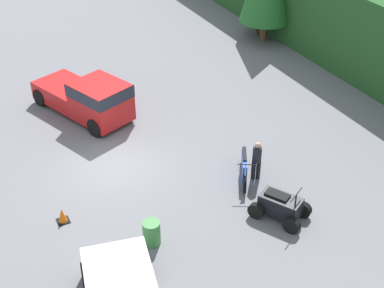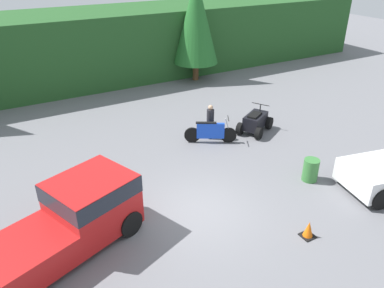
% 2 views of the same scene
% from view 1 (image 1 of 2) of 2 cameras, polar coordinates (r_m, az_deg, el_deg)
% --- Properties ---
extents(ground_plane, '(80.00, 80.00, 0.00)m').
position_cam_1_polar(ground_plane, '(21.46, -8.31, -2.22)').
color(ground_plane, slate).
extents(pickup_truck_red, '(5.44, 3.65, 1.92)m').
position_cam_1_polar(pickup_truck_red, '(24.32, -10.92, 4.94)').
color(pickup_truck_red, red).
rests_on(pickup_truck_red, ground_plane).
extents(dirt_bike, '(2.11, 1.29, 1.21)m').
position_cam_1_polar(dirt_bike, '(20.36, 5.58, -2.47)').
color(dirt_bike, black).
rests_on(dirt_bike, ground_plane).
extents(quad_atv, '(2.24, 1.96, 1.24)m').
position_cam_1_polar(quad_atv, '(18.77, 9.38, -6.55)').
color(quad_atv, black).
rests_on(quad_atv, ground_plane).
extents(rider_person, '(0.45, 0.45, 1.63)m').
position_cam_1_polar(rider_person, '(20.17, 6.92, -1.62)').
color(rider_person, black).
rests_on(rider_person, ground_plane).
extents(traffic_cone, '(0.42, 0.42, 0.55)m').
position_cam_1_polar(traffic_cone, '(19.03, -13.66, -7.44)').
color(traffic_cone, black).
rests_on(traffic_cone, ground_plane).
extents(steel_barrel, '(0.58, 0.58, 0.88)m').
position_cam_1_polar(steel_barrel, '(17.64, -4.33, -9.44)').
color(steel_barrel, '#387A38').
rests_on(steel_barrel, ground_plane).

